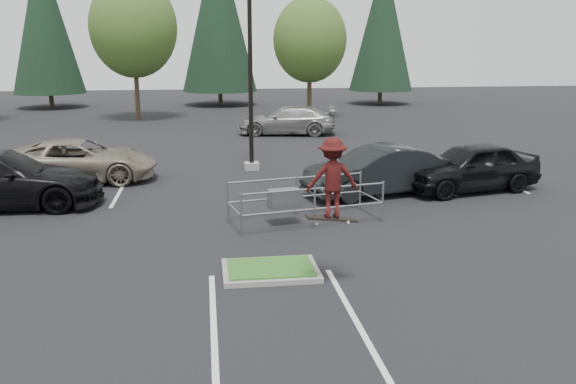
{
  "coord_description": "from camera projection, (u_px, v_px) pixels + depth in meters",
  "views": [
    {
      "loc": [
        -1.39,
        -13.14,
        5.14
      ],
      "look_at": [
        0.61,
        1.5,
        1.55
      ],
      "focal_mm": 38.0,
      "sensor_mm": 36.0,
      "label": 1
    }
  ],
  "objects": [
    {
      "name": "stall_lines",
      "position": [
        209.0,
        208.0,
        19.67
      ],
      "size": [
        22.62,
        17.6,
        0.01
      ],
      "color": "silver",
      "rests_on": "ground"
    },
    {
      "name": "car_r_black",
      "position": [
        471.0,
        167.0,
        21.77
      ],
      "size": [
        5.46,
        3.17,
        1.75
      ],
      "primitive_type": "imported",
      "rotation": [
        0.0,
        0.0,
        4.94
      ],
      "color": "black",
      "rests_on": "ground"
    },
    {
      "name": "car_far_silver",
      "position": [
        288.0,
        120.0,
        35.49
      ],
      "size": [
        5.98,
        3.28,
        1.64
      ],
      "primitive_type": "imported",
      "rotation": [
        0.0,
        0.0,
        4.53
      ],
      "color": "gray",
      "rests_on": "ground"
    },
    {
      "name": "conif_b",
      "position": [
        218.0,
        11.0,
        51.19
      ],
      "size": [
        6.38,
        6.38,
        14.5
      ],
      "color": "#38281C",
      "rests_on": "ground"
    },
    {
      "name": "grass_median",
      "position": [
        271.0,
        270.0,
        14.03
      ],
      "size": [
        2.2,
        1.6,
        0.16
      ],
      "color": "gray",
      "rests_on": "ground"
    },
    {
      "name": "ground",
      "position": [
        271.0,
        273.0,
        14.05
      ],
      "size": [
        120.0,
        120.0,
        0.0
      ],
      "primitive_type": "plane",
      "color": "black",
      "rests_on": "ground"
    },
    {
      "name": "decid_c",
      "position": [
        310.0,
        43.0,
        42.32
      ],
      "size": [
        5.12,
        5.12,
        8.38
      ],
      "color": "#38281C",
      "rests_on": "ground"
    },
    {
      "name": "skateboarder",
      "position": [
        332.0,
        178.0,
        12.67
      ],
      "size": [
        1.12,
        0.64,
        1.82
      ],
      "rotation": [
        0.0,
        0.0,
        3.16
      ],
      "color": "black",
      "rests_on": "ground"
    },
    {
      "name": "conif_c",
      "position": [
        382.0,
        24.0,
        52.3
      ],
      "size": [
        5.5,
        5.5,
        12.5
      ],
      "color": "#38281C",
      "rests_on": "ground"
    },
    {
      "name": "decid_b",
      "position": [
        133.0,
        31.0,
        41.23
      ],
      "size": [
        5.89,
        5.89,
        9.64
      ],
      "color": "#38281C",
      "rests_on": "ground"
    },
    {
      "name": "conif_a",
      "position": [
        44.0,
        19.0,
        49.05
      ],
      "size": [
        5.72,
        5.72,
        13.0
      ],
      "color": "#38281C",
      "rests_on": "ground"
    },
    {
      "name": "light_pole",
      "position": [
        250.0,
        59.0,
        24.59
      ],
      "size": [
        0.7,
        0.6,
        10.12
      ],
      "color": "gray",
      "rests_on": "ground"
    },
    {
      "name": "car_l_tan",
      "position": [
        79.0,
        161.0,
        23.3
      ],
      "size": [
        5.83,
        2.74,
        1.61
      ],
      "primitive_type": "imported",
      "rotation": [
        0.0,
        0.0,
        1.56
      ],
      "color": "gray",
      "rests_on": "ground"
    },
    {
      "name": "car_r_charc",
      "position": [
        377.0,
        171.0,
        21.18
      ],
      "size": [
        5.45,
        3.05,
        1.7
      ],
      "primitive_type": "imported",
      "rotation": [
        0.0,
        0.0,
        4.97
      ],
      "color": "black",
      "rests_on": "ground"
    },
    {
      "name": "cart_corral",
      "position": [
        289.0,
        198.0,
        17.75
      ],
      "size": [
        4.6,
        2.41,
        1.24
      ],
      "rotation": [
        0.0,
        0.0,
        0.2
      ],
      "color": "gray",
      "rests_on": "ground"
    }
  ]
}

